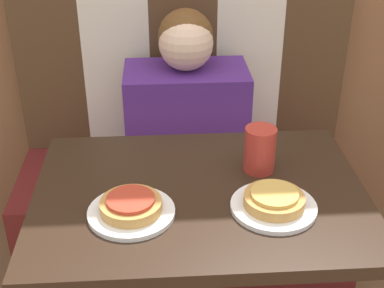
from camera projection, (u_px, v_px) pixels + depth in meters
The scene contains 9 objects.
booth_seat at pixel (187, 215), 2.09m from camera, with size 1.23×0.50×0.44m.
booth_backrest at pixel (183, 63), 2.02m from camera, with size 1.23×0.07×0.67m.
dining_table at pixel (200, 231), 1.38m from camera, with size 0.82×0.60×0.74m.
person at pixel (186, 103), 1.86m from camera, with size 0.42×0.25×0.59m.
plate_left at pixel (131, 212), 1.23m from camera, with size 0.20×0.20×0.01m.
plate_right at pixel (273, 207), 1.25m from camera, with size 0.20×0.20×0.01m.
pizza_left at pixel (131, 205), 1.22m from camera, with size 0.14×0.14×0.03m.
pizza_right at pixel (274, 199), 1.24m from camera, with size 0.14×0.14×0.03m.
drinking_cup at pixel (260, 150), 1.37m from camera, with size 0.08×0.08×0.12m.
Camera 1 is at (-0.09, -1.09, 1.48)m, focal length 50.00 mm.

